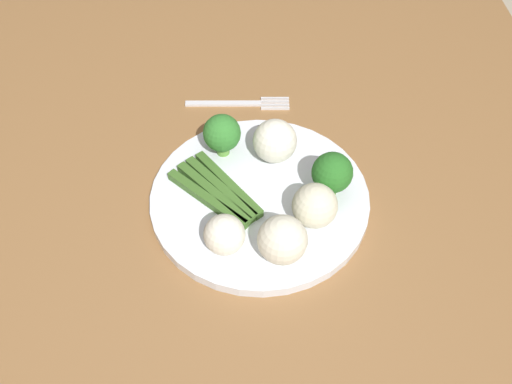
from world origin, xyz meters
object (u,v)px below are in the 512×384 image
at_px(cauliflower_mid, 271,141).
at_px(fork, 236,104).
at_px(broccoli_left, 328,173).
at_px(asparagus_bundle, 214,191).
at_px(cauliflower_right, 278,240).
at_px(cauliflower_edge, 311,206).
at_px(broccoli_back, 218,134).
at_px(cauliflower_near_center, 220,235).
at_px(plate, 256,198).
at_px(dining_table, 245,255).

bearing_deg(cauliflower_mid, fork, -159.31).
distance_m(broccoli_left, cauliflower_mid, 0.10).
distance_m(asparagus_bundle, cauliflower_right, 0.13).
relative_size(broccoli_left, cauliflower_edge, 1.14).
distance_m(asparagus_bundle, cauliflower_mid, 0.11).
bearing_deg(asparagus_bundle, broccoli_back, -46.42).
xyz_separation_m(broccoli_back, cauliflower_edge, (0.12, 0.12, -0.01)).
distance_m(broccoli_left, fork, 0.24).
bearing_deg(cauliflower_edge, broccoli_back, -136.61).
relative_size(cauliflower_right, cauliflower_near_center, 1.19).
distance_m(cauliflower_mid, fork, 0.15).
bearing_deg(cauliflower_near_center, cauliflower_edge, 109.01).
distance_m(broccoli_left, cauliflower_edge, 0.05).
height_order(cauliflower_mid, cauliflower_edge, cauliflower_mid).
distance_m(plate, cauliflower_edge, 0.09).
distance_m(dining_table, broccoli_back, 0.19).
xyz_separation_m(plate, cauliflower_right, (0.10, 0.02, 0.04)).
bearing_deg(cauliflower_near_center, broccoli_left, 121.40).
relative_size(dining_table, cauliflower_near_center, 25.76).
bearing_deg(fork, cauliflower_mid, -67.91).
bearing_deg(plate, broccoli_back, -147.95).
xyz_separation_m(asparagus_bundle, broccoli_back, (-0.08, 0.01, 0.03)).
height_order(broccoli_left, fork, broccoli_left).
height_order(plate, broccoli_back, broccoli_back).
height_order(dining_table, asparagus_bundle, asparagus_bundle).
bearing_deg(dining_table, cauliflower_near_center, -23.62).
bearing_deg(broccoli_left, cauliflower_mid, -133.95).
relative_size(cauliflower_mid, cauliflower_edge, 1.06).
xyz_separation_m(dining_table, cauliflower_edge, (0.03, 0.08, 0.15)).
bearing_deg(cauliflower_near_center, dining_table, 156.38).
height_order(cauliflower_mid, fork, cauliflower_mid).
bearing_deg(cauliflower_near_center, plate, 151.48).
bearing_deg(broccoli_back, asparagus_bundle, -4.96).
height_order(asparagus_bundle, cauliflower_edge, cauliflower_edge).
bearing_deg(cauliflower_near_center, cauliflower_mid, 155.94).
xyz_separation_m(plate, broccoli_back, (-0.08, -0.05, 0.04)).
xyz_separation_m(cauliflower_right, cauliflower_edge, (-0.05, 0.04, -0.00)).
relative_size(dining_table, plate, 4.47).
bearing_deg(dining_table, asparagus_bundle, -118.15).
height_order(broccoli_left, cauliflower_right, broccoli_left).
relative_size(asparagus_bundle, cauliflower_edge, 2.31).
height_order(asparagus_bundle, fork, asparagus_bundle).
relative_size(cauliflower_right, fork, 0.37).
relative_size(cauliflower_near_center, fork, 0.31).
xyz_separation_m(dining_table, asparagus_bundle, (-0.02, -0.04, 0.12)).
distance_m(cauliflower_right, fork, 0.30).
height_order(plate, asparagus_bundle, asparagus_bundle).
height_order(broccoli_back, cauliflower_mid, broccoli_back).
bearing_deg(cauliflower_edge, fork, -159.05).
relative_size(plate, cauliflower_right, 4.83).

